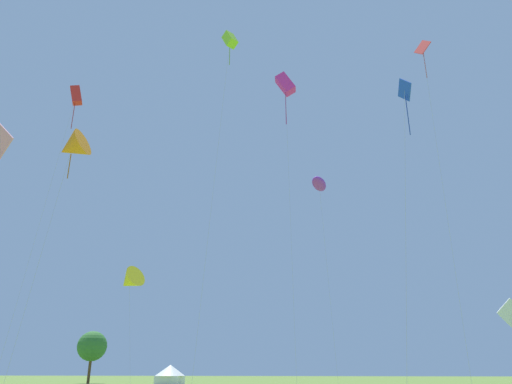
% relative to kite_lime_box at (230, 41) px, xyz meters
% --- Properties ---
extents(kite_lime_box, '(3.19, 1.75, 33.70)m').
position_rel_kite_lime_box_xyz_m(kite_lime_box, '(0.00, 0.00, 0.00)').
color(kite_lime_box, '#99DB2D').
rests_on(kite_lime_box, ground).
extents(kite_purple_parafoil, '(2.31, 4.21, 22.52)m').
position_rel_kite_lime_box_xyz_m(kite_purple_parafoil, '(7.53, 13.14, -10.77)').
color(kite_purple_parafoil, purple).
rests_on(kite_purple_parafoil, ground).
extents(kite_orange_delta, '(3.01, 2.49, 20.14)m').
position_rel_kite_lime_box_xyz_m(kite_orange_delta, '(-11.16, -6.60, -13.92)').
color(kite_orange_delta, orange).
rests_on(kite_orange_delta, ground).
extents(kite_red_diamond, '(1.36, 2.51, 30.10)m').
position_rel_kite_lime_box_xyz_m(kite_red_diamond, '(17.93, -0.15, -4.53)').
color(kite_red_diamond, red).
rests_on(kite_red_diamond, ground).
extents(kite_yellow_delta, '(4.46, 4.18, 14.62)m').
position_rel_kite_lime_box_xyz_m(kite_yellow_delta, '(-17.66, 19.72, -19.85)').
color(kite_yellow_delta, yellow).
rests_on(kite_yellow_delta, ground).
extents(kite_blue_diamond, '(2.52, 3.25, 19.98)m').
position_rel_kite_lime_box_xyz_m(kite_blue_diamond, '(14.30, -9.64, -14.12)').
color(kite_blue_diamond, blue).
rests_on(kite_blue_diamond, ground).
extents(kite_white_diamond, '(2.28, 1.22, 7.32)m').
position_rel_kite_lime_box_xyz_m(kite_white_diamond, '(22.51, 4.00, -26.46)').
color(kite_white_diamond, white).
rests_on(kite_white_diamond, ground).
extents(kite_red_box, '(3.34, 2.74, 31.83)m').
position_rel_kite_lime_box_xyz_m(kite_red_box, '(-18.57, 3.78, -1.93)').
color(kite_red_box, red).
rests_on(kite_red_box, ground).
extents(kite_magenta_box, '(2.37, 2.09, 32.90)m').
position_rel_kite_lime_box_xyz_m(kite_magenta_box, '(4.62, 7.14, -1.06)').
color(kite_magenta_box, '#E02DA3').
rests_on(kite_magenta_box, ground).
extents(festival_tent_right, '(4.07, 4.07, 2.65)m').
position_rel_kite_lime_box_xyz_m(festival_tent_right, '(-14.60, 28.48, -31.12)').
color(festival_tent_right, white).
rests_on(festival_tent_right, ground).
extents(tree_distant_left, '(4.61, 4.61, 7.88)m').
position_rel_kite_lime_box_xyz_m(tree_distant_left, '(-30.64, 35.84, -27.05)').
color(tree_distant_left, brown).
rests_on(tree_distant_left, ground).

